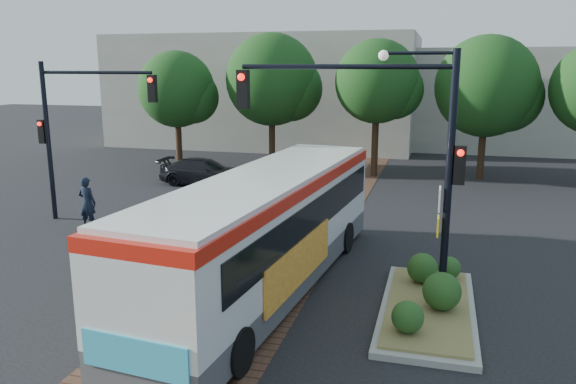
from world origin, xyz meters
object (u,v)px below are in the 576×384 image
signal_pole_left (72,120)px  officer (87,203)px  signal_pole_main (396,139)px  traffic_island (429,298)px  city_bus (268,226)px  parked_car (204,172)px

signal_pole_left → officer: signal_pole_left is taller
signal_pole_main → signal_pole_left: (-12.23, 4.80, -0.29)m
traffic_island → signal_pole_left: size_ratio=0.87×
city_bus → signal_pole_left: 10.29m
signal_pole_main → city_bus: bearing=174.9°
parked_car → signal_pole_main: bearing=-141.2°
city_bus → parked_car: city_bus is taller
signal_pole_left → city_bus: bearing=-26.6°
signal_pole_main → signal_pole_left: 13.14m
city_bus → parked_car: 13.98m
city_bus → officer: city_bus is taller
city_bus → officer: 8.92m
city_bus → officer: size_ratio=6.20×
city_bus → parked_car: (-7.09, 12.01, -1.08)m
city_bus → signal_pole_main: 4.05m
signal_pole_main → signal_pole_left: bearing=158.6°
signal_pole_main → parked_car: (-10.32, 12.30, -3.50)m
signal_pole_main → officer: (-11.31, 4.01, -3.20)m
traffic_island → officer: (-12.26, 4.10, 0.62)m
officer → parked_car: bearing=-92.9°
traffic_island → officer: size_ratio=2.72×
signal_pole_main → parked_car: size_ratio=1.33×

